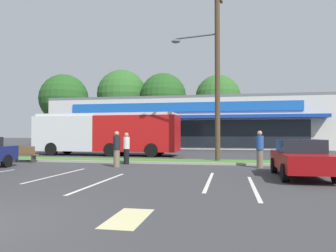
{
  "coord_description": "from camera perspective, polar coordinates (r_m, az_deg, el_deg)",
  "views": [
    {
      "loc": [
        5.01,
        -4.75,
        1.66
      ],
      "look_at": [
        0.69,
        18.1,
        2.24
      ],
      "focal_mm": 34.53,
      "sensor_mm": 36.0,
      "label": 1
    }
  ],
  "objects": [
    {
      "name": "pedestrian_by_pole",
      "position": [
        16.58,
        15.9,
        -3.94
      ],
      "size": [
        0.37,
        0.37,
        1.82
      ],
      "rotation": [
        0.0,
        0.0,
        5.66
      ],
      "color": "#726651",
      "rests_on": "ground_plane"
    },
    {
      "name": "pedestrian_near_bench",
      "position": [
        16.44,
        -9.05,
        -4.04
      ],
      "size": [
        0.36,
        0.36,
        1.8
      ],
      "rotation": [
        0.0,
        0.0,
        3.28
      ],
      "color": "#726651",
      "rests_on": "ground_plane"
    },
    {
      "name": "car_0",
      "position": [
        32.84,
        -10.54,
        -2.94
      ],
      "size": [
        4.78,
        1.92,
        1.49
      ],
      "color": "#0C3F1E",
      "rests_on": "ground_plane"
    },
    {
      "name": "parking_stripe_2",
      "position": [
        11.42,
        -11.92,
        -9.72
      ],
      "size": [
        0.12,
        4.8,
        0.01
      ],
      "primitive_type": "cube",
      "color": "silver",
      "rests_on": "ground_plane"
    },
    {
      "name": "tree_far_left",
      "position": [
        54.42,
        -17.89,
        4.62
      ],
      "size": [
        7.73,
        7.73,
        11.2
      ],
      "color": "#473323",
      "rests_on": "ground_plane"
    },
    {
      "name": "tree_mid",
      "position": [
        51.56,
        8.81,
        4.96
      ],
      "size": [
        7.11,
        7.11,
        10.95
      ],
      "color": "#473323",
      "rests_on": "ground_plane"
    },
    {
      "name": "lot_arrow",
      "position": [
        6.65,
        -7.06,
        -15.81
      ],
      "size": [
        0.7,
        1.6,
        0.01
      ],
      "primitive_type": "cube",
      "color": "beige",
      "rests_on": "ground_plane"
    },
    {
      "name": "curb_lip",
      "position": [
        18.3,
        -5.26,
        -6.43
      ],
      "size": [
        56.0,
        0.24,
        0.12
      ],
      "primitive_type": "cube",
      "color": "#99968C",
      "rests_on": "ground_plane"
    },
    {
      "name": "parking_stripe_4",
      "position": [
        10.6,
        14.86,
        -10.36
      ],
      "size": [
        0.12,
        4.8,
        0.01
      ],
      "primitive_type": "cube",
      "color": "silver",
      "rests_on": "ground_plane"
    },
    {
      "name": "car_2",
      "position": [
        13.44,
        22.43,
        -5.21
      ],
      "size": [
        1.87,
        4.39,
        1.45
      ],
      "rotation": [
        0.0,
        0.0,
        -1.57
      ],
      "color": "maroon",
      "rests_on": "ground_plane"
    },
    {
      "name": "parking_stripe_1",
      "position": [
        13.92,
        -18.83,
        -8.18
      ],
      "size": [
        0.12,
        4.8,
        0.01
      ],
      "primitive_type": "cube",
      "color": "silver",
      "rests_on": "ground_plane"
    },
    {
      "name": "city_bus",
      "position": [
        25.66,
        -10.87,
        -1.17
      ],
      "size": [
        11.49,
        2.9,
        3.25
      ],
      "rotation": [
        0.0,
        0.0,
        3.12
      ],
      "color": "#B71414",
      "rests_on": "ground_plane"
    },
    {
      "name": "utility_pole",
      "position": [
        19.41,
        8.31,
        10.24
      ],
      "size": [
        3.14,
        2.38,
        10.46
      ],
      "color": "#4C3826",
      "rests_on": "ground_plane"
    },
    {
      "name": "bus_stop_bench",
      "position": [
        20.65,
        -24.17,
        -4.51
      ],
      "size": [
        1.6,
        0.45,
        0.95
      ],
      "rotation": [
        0.0,
        0.0,
        3.14
      ],
      "color": "brown",
      "rests_on": "ground_plane"
    },
    {
      "name": "tree_left",
      "position": [
        54.5,
        -8.14,
        5.5
      ],
      "size": [
        8.22,
        8.22,
        12.34
      ],
      "color": "#473323",
      "rests_on": "ground_plane"
    },
    {
      "name": "pedestrian_mid",
      "position": [
        17.94,
        -7.35,
        -3.93
      ],
      "size": [
        0.35,
        0.35,
        1.73
      ],
      "rotation": [
        0.0,
        0.0,
        5.63
      ],
      "color": "black",
      "rests_on": "ground_plane"
    },
    {
      "name": "storefront_building",
      "position": [
        41.04,
        3.48,
        0.39
      ],
      "size": [
        31.71,
        13.23,
        5.91
      ],
      "color": "beige",
      "rests_on": "ground_plane"
    },
    {
      "name": "tree_mid_left",
      "position": [
        52.34,
        -0.86,
        5.27
      ],
      "size": [
        7.44,
        7.44,
        11.49
      ],
      "color": "#473323",
      "rests_on": "ground_plane"
    },
    {
      "name": "grass_median",
      "position": [
        19.48,
        -4.26,
        -6.13
      ],
      "size": [
        56.0,
        2.2,
        0.12
      ],
      "primitive_type": "cube",
      "color": "#427A2D",
      "rests_on": "ground_plane"
    },
    {
      "name": "parking_stripe_3",
      "position": [
        11.62,
        7.26,
        -9.6
      ],
      "size": [
        0.12,
        4.8,
        0.01
      ],
      "primitive_type": "cube",
      "color": "silver",
      "rests_on": "ground_plane"
    }
  ]
}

